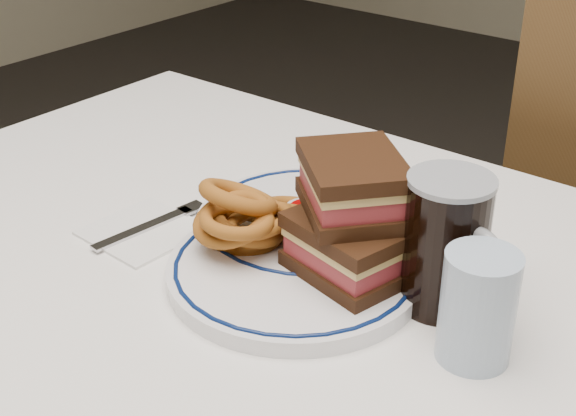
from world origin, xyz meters
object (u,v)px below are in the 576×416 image
Objects in this scene: far_plate at (312,223)px; main_plate at (295,270)px; reuben_sandwich at (352,216)px; beer_mug at (448,243)px.

main_plate is at bearing -62.59° from far_plate.
main_plate and far_plate have the same top height.
reuben_sandwich is at bearing 31.45° from main_plate.
reuben_sandwich reaches higher than main_plate.
main_plate is 1.00× the size of far_plate.
beer_mug is 0.52× the size of far_plate.
reuben_sandwich is 0.11m from beer_mug.
beer_mug is (0.16, 0.06, 0.07)m from main_plate.
reuben_sandwich is (0.05, 0.03, 0.07)m from main_plate.
far_plate is at bearing 147.26° from reuben_sandwich.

